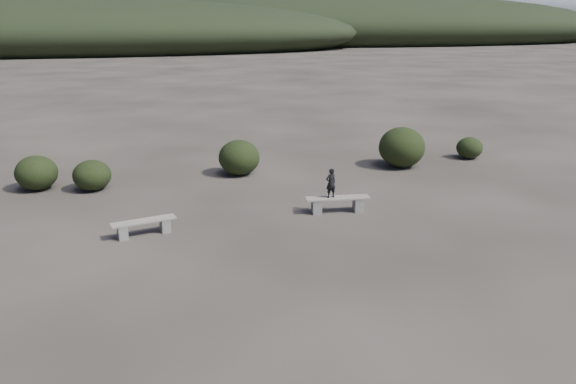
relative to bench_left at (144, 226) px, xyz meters
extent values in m
plane|color=#2C2622|center=(3.70, -4.00, -0.25)|extent=(1200.00, 1200.00, 0.00)
cube|color=gray|center=(-0.53, -0.15, -0.07)|extent=(0.31, 0.37, 0.37)
cube|color=gray|center=(0.53, 0.15, -0.07)|extent=(0.31, 0.37, 0.37)
cube|color=gray|center=(0.00, 0.00, 0.14)|extent=(1.68, 0.79, 0.05)
cube|color=gray|center=(4.79, 0.77, -0.05)|extent=(0.28, 0.37, 0.41)
cube|color=gray|center=(6.02, 0.70, -0.05)|extent=(0.28, 0.37, 0.41)
cube|color=gray|center=(5.40, 0.74, 0.19)|extent=(1.87, 0.49, 0.05)
imported|color=black|center=(5.19, 0.75, 0.64)|extent=(0.36, 0.28, 0.86)
ellipsoid|color=black|center=(-1.81, 4.42, 0.25)|extent=(1.22, 1.22, 1.00)
ellipsoid|color=black|center=(3.10, 5.36, 0.38)|extent=(1.47, 1.47, 1.26)
ellipsoid|color=black|center=(9.19, 5.25, 0.50)|extent=(1.72, 1.72, 1.51)
ellipsoid|color=black|center=(12.37, 5.96, 0.18)|extent=(1.03, 1.03, 0.86)
ellipsoid|color=black|center=(-3.59, 4.83, 0.31)|extent=(1.33, 1.33, 1.13)
ellipsoid|color=black|center=(-21.30, 86.00, 2.45)|extent=(110.00, 40.00, 12.00)
ellipsoid|color=black|center=(38.70, 106.00, 2.90)|extent=(120.00, 44.00, 14.00)
ellipsoid|color=#303A2F|center=(3.70, 156.00, 5.15)|extent=(190.00, 64.00, 24.00)
ellipsoid|color=slate|center=(73.70, 296.00, 9.65)|extent=(340.00, 110.00, 44.00)
ellipsoid|color=gray|center=(-26.30, 396.00, 12.35)|extent=(460.00, 140.00, 56.00)
camera|label=1|loc=(0.99, -14.02, 5.17)|focal=35.00mm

